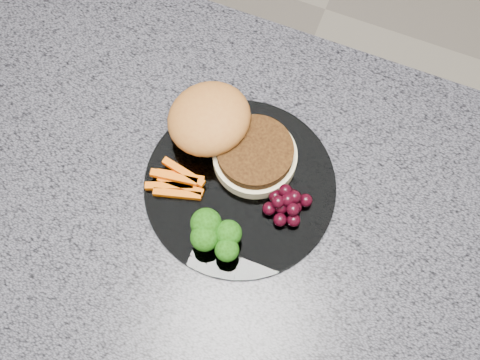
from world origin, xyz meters
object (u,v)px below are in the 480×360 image
(burger, at_px, (225,133))
(grape_bunch, at_px, (286,203))
(plate, at_px, (240,186))
(island_cabinet, at_px, (190,268))

(burger, height_order, grape_bunch, burger)
(plate, height_order, burger, burger)
(plate, height_order, grape_bunch, grape_bunch)
(plate, distance_m, burger, 0.07)
(plate, bearing_deg, island_cabinet, -159.70)
(burger, distance_m, grape_bunch, 0.13)
(island_cabinet, bearing_deg, grape_bunch, 10.24)
(island_cabinet, xyz_separation_m, grape_bunch, (0.16, 0.03, 0.49))
(plate, xyz_separation_m, burger, (-0.04, 0.05, 0.03))
(plate, bearing_deg, grape_bunch, -4.95)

